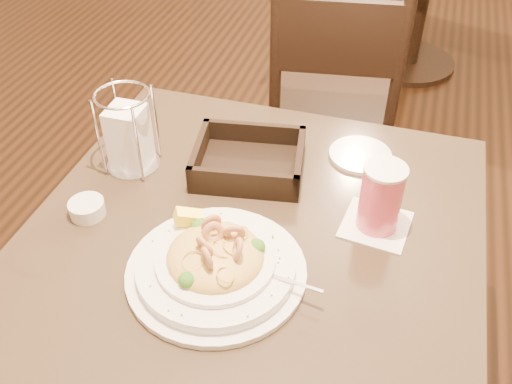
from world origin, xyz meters
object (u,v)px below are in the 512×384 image
(drink_glass, at_px, (381,198))
(dining_chair_near, at_px, (332,105))
(bread_basket, at_px, (249,162))
(napkin_caddy, at_px, (129,136))
(butter_ramekin, at_px, (87,208))
(pasta_bowl, at_px, (216,262))
(side_plate, at_px, (360,155))
(main_table, at_px, (253,299))

(drink_glass, bearing_deg, dining_chair_near, 105.96)
(bread_basket, distance_m, napkin_caddy, 0.27)
(butter_ramekin, bearing_deg, napkin_caddy, 84.66)
(pasta_bowl, relative_size, bread_basket, 1.38)
(pasta_bowl, relative_size, napkin_caddy, 1.95)
(drink_glass, xyz_separation_m, napkin_caddy, (-0.56, 0.04, 0.01))
(drink_glass, bearing_deg, napkin_caddy, 176.04)
(dining_chair_near, distance_m, side_plate, 0.62)
(drink_glass, bearing_deg, pasta_bowl, -141.07)
(bread_basket, bearing_deg, napkin_caddy, -167.40)
(drink_glass, xyz_separation_m, butter_ramekin, (-0.57, -0.14, -0.06))
(dining_chair_near, bearing_deg, pasta_bowl, 78.82)
(main_table, relative_size, pasta_bowl, 2.43)
(pasta_bowl, xyz_separation_m, butter_ramekin, (-0.31, 0.08, -0.01))
(dining_chair_near, bearing_deg, butter_ramekin, 60.28)
(main_table, height_order, napkin_caddy, napkin_caddy)
(main_table, relative_size, side_plate, 6.17)
(drink_glass, height_order, napkin_caddy, napkin_caddy)
(bread_basket, distance_m, side_plate, 0.27)
(bread_basket, bearing_deg, pasta_bowl, -83.76)
(bread_basket, height_order, side_plate, bread_basket)
(drink_glass, distance_m, bread_basket, 0.32)
(dining_chair_near, xyz_separation_m, side_plate, (0.16, -0.55, 0.22))
(main_table, height_order, side_plate, side_plate)
(drink_glass, xyz_separation_m, bread_basket, (-0.30, 0.10, -0.05))
(dining_chair_near, relative_size, butter_ramekin, 12.69)
(bread_basket, bearing_deg, drink_glass, -17.82)
(pasta_bowl, bearing_deg, napkin_caddy, 139.10)
(dining_chair_near, bearing_deg, drink_glass, 97.30)
(napkin_caddy, bearing_deg, pasta_bowl, -40.90)
(side_plate, bearing_deg, napkin_caddy, -159.57)
(drink_glass, relative_size, butter_ramekin, 2.01)
(butter_ramekin, bearing_deg, side_plate, 35.39)
(bread_basket, xyz_separation_m, side_plate, (0.23, 0.13, -0.02))
(dining_chair_near, height_order, pasta_bowl, dining_chair_near)
(main_table, xyz_separation_m, napkin_caddy, (-0.32, 0.12, 0.31))
(bread_basket, bearing_deg, side_plate, 28.26)
(pasta_bowl, bearing_deg, side_plate, 65.46)
(main_table, xyz_separation_m, pasta_bowl, (-0.03, -0.13, 0.26))
(pasta_bowl, bearing_deg, dining_chair_near, 87.49)
(dining_chair_near, xyz_separation_m, bread_basket, (-0.08, -0.68, 0.24))
(pasta_bowl, bearing_deg, drink_glass, 38.93)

